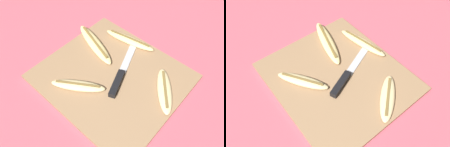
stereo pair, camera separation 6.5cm
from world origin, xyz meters
The scene contains 7 objects.
ground_plane centered at (0.00, 0.00, 0.00)m, with size 4.00×4.00×0.00m, color #C65160.
cutting_board centered at (0.00, 0.00, 0.01)m, with size 0.41×0.37×0.01m.
knife centered at (0.02, 0.01, 0.02)m, with size 0.11×0.24×0.02m.
banana_spotted_left centered at (-0.05, 0.15, 0.02)m, with size 0.18×0.06×0.02m.
banana_mellow_near centered at (-0.04, -0.10, 0.02)m, with size 0.15×0.12×0.02m.
banana_golden_short centered at (-0.13, 0.06, 0.02)m, with size 0.21×0.10×0.02m.
banana_ripe_center centered at (0.15, 0.06, 0.02)m, with size 0.13×0.14×0.02m.
Camera 1 is at (0.26, -0.29, 0.54)m, focal length 35.00 mm.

